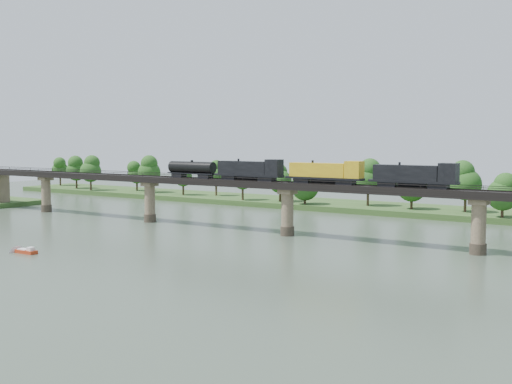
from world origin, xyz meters
The scene contains 7 objects.
ground centered at (0.00, 0.00, 0.00)m, with size 400.00×400.00×0.00m, color #344235.
far_bank centered at (0.00, 85.00, 0.80)m, with size 300.00×24.00×1.60m, color #2A491D.
bridge centered at (0.00, 30.00, 5.46)m, with size 236.00×30.00×11.50m.
bridge_superstructure centered at (0.00, 30.00, 11.79)m, with size 220.00×4.90×0.75m.
far_treeline centered at (-8.21, 80.52, 8.83)m, with size 289.06×17.54×13.60m.
freight_train centered at (2.61, 30.00, 13.78)m, with size 69.28×2.70×4.77m.
motorboat centered at (-28.00, -14.79, 0.43)m, with size 4.50×1.72×1.25m.
Camera 1 is at (70.65, -86.53, 20.71)m, focal length 45.00 mm.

